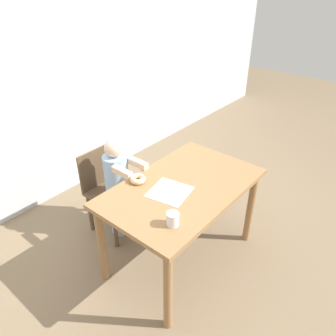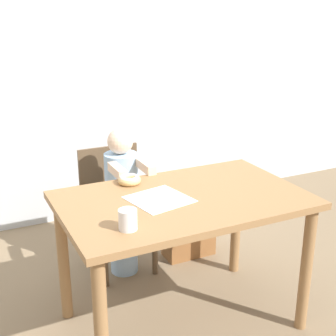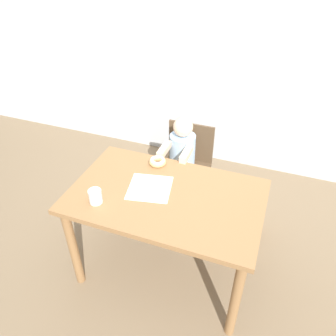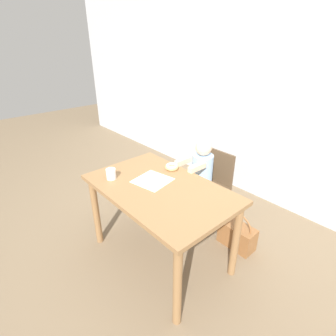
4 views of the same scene
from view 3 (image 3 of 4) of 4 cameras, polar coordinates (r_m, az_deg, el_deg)
The scene contains 9 objects.
ground_plane at distance 2.60m, azimuth -0.29°, elevation -16.88°, with size 12.00×12.00×0.00m, color #7A664C.
wall_back at distance 3.20m, azimuth 10.34°, elevation 20.71°, with size 8.00×0.05×2.50m.
dining_table at distance 2.13m, azimuth -0.34°, elevation -6.73°, with size 1.21×0.76×0.73m.
chair at distance 2.82m, azimuth 3.06°, elevation 0.03°, with size 0.40×0.40×0.77m.
child_figure at distance 2.69m, azimuth 2.38°, elevation -0.03°, with size 0.22×0.37×0.94m.
donut at distance 2.31m, azimuth -1.84°, elevation 1.18°, with size 0.12×0.12×0.04m.
napkin at distance 2.11m, azimuth -3.20°, elevation -3.46°, with size 0.32×0.32×0.00m.
handbag at distance 2.86m, azimuth 11.35°, elevation -7.72°, with size 0.34×0.17×0.37m.
cup at distance 2.03m, azimuth -12.54°, elevation -4.84°, with size 0.08×0.08×0.09m.
Camera 3 is at (0.55, -1.46, 2.08)m, focal length 35.00 mm.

